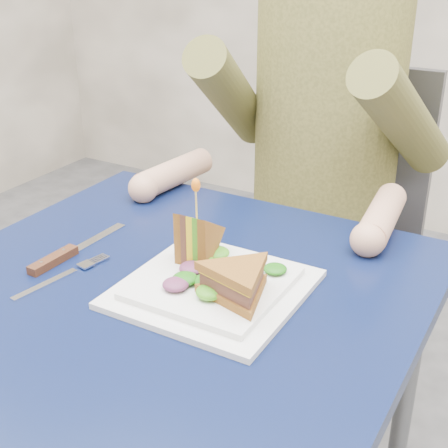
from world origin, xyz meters
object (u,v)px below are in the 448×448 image
Objects in this scene: knife at (62,256)px; table at (168,330)px; sandwich_upright at (197,240)px; chair at (332,222)px; fork at (60,277)px; sandwich_flat at (238,282)px; diner at (326,86)px; plate at (213,287)px.

table is at bearing 3.18° from knife.
table is 0.15m from sandwich_upright.
chair reaches higher than table.
table is 0.19m from fork.
sandwich_flat reaches higher than knife.
diner is at bearing 77.29° from fork.
sandwich_flat is at bearing -24.44° from plate.
table is 3.39× the size of knife.
diner is at bearing 96.64° from plate.
table is 0.75m from chair.
fork is (-0.28, -0.06, -0.04)m from sandwich_flat.
chair is 0.75m from plate.
plate reaches higher than knife.
table is at bearing -90.00° from chair.
chair is 0.72m from sandwich_upright.
chair is at bearing 90.00° from diner.
sandwich_upright is (-0.06, 0.04, 0.05)m from plate.
fork is at bearing -159.44° from plate.
chair is 5.20× the size of fork.
diner is 3.36× the size of knife.
chair is 0.39m from diner.
chair is at bearing 91.27° from sandwich_upright.
fork is at bearing -158.44° from table.
plate is at bearing -38.79° from sandwich_upright.
sandwich_flat is 0.70× the size of knife.
chair reaches higher than fork.
diner is 0.64m from plate.
plate reaches higher than fork.
knife reaches higher than table.
chair is at bearing 79.01° from fork.
table is at bearing -90.00° from diner.
diner reaches higher than sandwich_flat.
sandwich_upright is at bearing -88.73° from chair.
sandwich_flat is 0.87× the size of fork.
sandwich_flat is (0.13, -0.75, 0.23)m from chair.
plate is 1.17× the size of knife.
table is 4.82× the size of sandwich_flat.
table is at bearing -161.68° from plate.
plate is at bearing -84.38° from chair.
chair is 7.64× the size of sandwich_upright.
chair is 0.84m from fork.
sandwich_flat is (0.13, -0.63, -0.14)m from diner.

